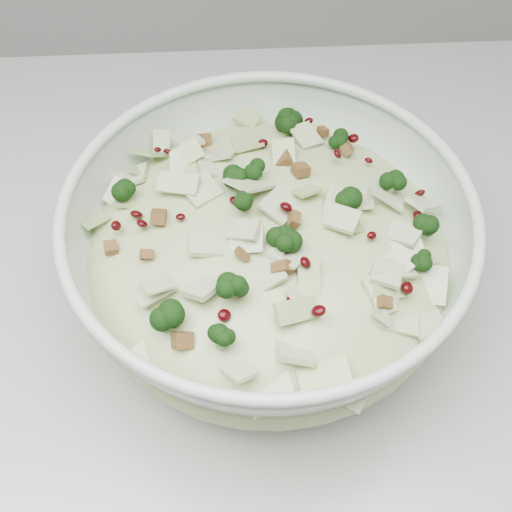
% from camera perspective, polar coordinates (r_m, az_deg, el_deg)
% --- Properties ---
extents(counter, '(3.60, 0.60, 0.90)m').
position_cam_1_polar(counter, '(1.12, -15.42, -12.73)').
color(counter, '#A6A6A1').
rests_on(counter, floor).
extents(mixing_bowl, '(0.39, 0.39, 0.13)m').
position_cam_1_polar(mixing_bowl, '(0.59, 0.95, -0.01)').
color(mixing_bowl, silver).
rests_on(mixing_bowl, counter).
extents(salad, '(0.42, 0.42, 0.13)m').
position_cam_1_polar(salad, '(0.57, 0.98, 1.27)').
color(salad, '#A6B37B').
rests_on(salad, mixing_bowl).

